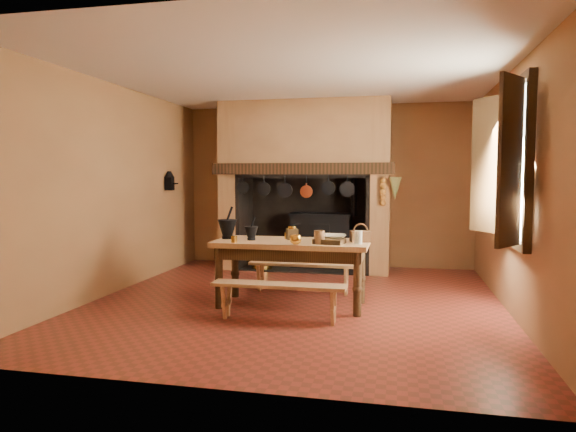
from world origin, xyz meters
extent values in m
plane|color=maroon|center=(0.00, 0.00, 0.00)|extent=(5.50, 5.50, 0.00)
plane|color=silver|center=(0.00, 0.00, 2.80)|extent=(5.50, 5.50, 0.00)
cube|color=#9A6B3D|center=(0.00, 2.75, 1.40)|extent=(5.00, 0.02, 2.80)
cube|color=#9A6B3D|center=(-2.50, 0.00, 1.40)|extent=(0.02, 5.50, 2.80)
cube|color=#9A6B3D|center=(2.50, 0.00, 1.40)|extent=(0.02, 5.50, 2.80)
cube|color=#9A6B3D|center=(0.00, -2.75, 1.40)|extent=(5.00, 0.02, 2.80)
cube|color=#9A6B3D|center=(-1.55, 2.30, 1.40)|extent=(0.30, 0.90, 2.80)
cube|color=#9A6B3D|center=(0.95, 2.30, 1.40)|extent=(0.30, 0.90, 2.80)
cube|color=#9A6B3D|center=(-0.30, 2.30, 2.20)|extent=(2.20, 0.90, 1.20)
cube|color=black|center=(-0.30, 1.90, 1.69)|extent=(2.95, 0.22, 0.18)
cube|color=black|center=(-0.30, 2.72, 0.80)|extent=(2.20, 0.06, 1.60)
cube|color=black|center=(-0.30, 2.30, 0.01)|extent=(2.20, 0.90, 0.02)
cube|color=black|center=(-0.05, 2.45, 0.45)|extent=(1.00, 0.50, 0.90)
cube|color=black|center=(-0.05, 2.43, 0.92)|extent=(1.04, 0.54, 0.04)
cube|color=black|center=(-0.05, 2.19, 0.55)|extent=(0.35, 0.02, 0.45)
cylinder|color=black|center=(0.50, 2.45, 1.25)|extent=(0.10, 0.10, 0.70)
cylinder|color=gold|center=(-0.20, 2.17, 0.55)|extent=(0.03, 0.03, 0.03)
cylinder|color=gold|center=(0.10, 2.17, 0.55)|extent=(0.03, 0.03, 0.03)
cylinder|color=gold|center=(-1.05, 2.30, 0.10)|extent=(0.40, 0.40, 0.20)
cylinder|color=gold|center=(-1.00, 2.05, 0.09)|extent=(0.34, 0.34, 0.18)
cube|color=black|center=(-1.25, 2.40, 0.08)|extent=(0.18, 0.18, 0.16)
cone|color=brown|center=(1.18, 1.79, 1.38)|extent=(0.20, 0.20, 0.35)
cube|color=white|center=(2.48, -0.40, 1.70)|extent=(0.02, 1.00, 1.60)
cube|color=#382411|center=(2.45, -0.40, 2.54)|extent=(0.08, 1.16, 0.08)
cube|color=#382411|center=(2.45, -0.40, 0.86)|extent=(0.08, 1.16, 0.08)
cube|color=#382411|center=(2.25, -1.08, 1.70)|extent=(0.29, 0.39, 1.60)
cube|color=#382411|center=(2.25, 0.28, 1.70)|extent=(0.29, 0.39, 1.60)
cube|color=black|center=(-2.42, 1.55, 1.45)|extent=(0.12, 0.12, 0.22)
cone|color=black|center=(-2.42, 1.55, 1.60)|extent=(0.16, 0.16, 0.10)
cylinder|color=black|center=(-2.33, 1.55, 1.45)|extent=(0.12, 0.02, 0.02)
cube|color=tan|center=(-0.01, -0.23, 0.76)|extent=(1.83, 0.82, 0.06)
cube|color=#382411|center=(-0.01, -0.23, 0.66)|extent=(1.71, 0.69, 0.14)
cylinder|color=#382411|center=(-0.83, -0.54, 0.37)|extent=(0.09, 0.09, 0.73)
cylinder|color=#382411|center=(0.80, -0.54, 0.37)|extent=(0.09, 0.09, 0.73)
cylinder|color=#382411|center=(-0.83, 0.07, 0.37)|extent=(0.09, 0.09, 0.73)
cylinder|color=#382411|center=(0.80, 0.07, 0.37)|extent=(0.09, 0.09, 0.73)
cube|color=tan|center=(-0.01, -0.91, 0.39)|extent=(1.46, 0.26, 0.04)
cube|color=tan|center=(-0.01, 0.48, 0.39)|extent=(1.45, 0.25, 0.04)
cylinder|color=black|center=(-0.83, -0.21, 0.82)|extent=(0.14, 0.14, 0.04)
cone|color=black|center=(-0.83, -0.21, 0.93)|extent=(0.24, 0.24, 0.19)
cylinder|color=black|center=(-0.80, -0.21, 1.10)|extent=(0.10, 0.06, 0.19)
cylinder|color=black|center=(-0.50, -0.29, 0.81)|extent=(0.10, 0.10, 0.03)
cone|color=black|center=(-0.50, -0.29, 0.89)|extent=(0.17, 0.17, 0.14)
cylinder|color=black|center=(-0.48, -0.29, 1.01)|extent=(0.07, 0.04, 0.14)
cube|color=#382411|center=(-0.03, -0.12, 0.86)|extent=(0.17, 0.17, 0.13)
cylinder|color=gold|center=(-0.03, -0.12, 0.94)|extent=(0.10, 0.10, 0.03)
cylinder|color=black|center=(0.02, -0.12, 0.98)|extent=(0.11, 0.06, 0.04)
cylinder|color=gold|center=(-0.63, -0.56, 0.83)|extent=(0.08, 0.08, 0.08)
cylinder|color=gold|center=(-0.10, -0.06, 0.83)|extent=(0.07, 0.07, 0.08)
imported|color=beige|center=(0.47, -0.24, 0.84)|extent=(0.36, 0.36, 0.09)
cylinder|color=brown|center=(0.36, -0.47, 0.87)|extent=(0.13, 0.13, 0.15)
cylinder|color=beige|center=(0.80, -0.37, 0.87)|extent=(0.10, 0.10, 0.15)
cube|color=#502F18|center=(0.81, -0.17, 0.86)|extent=(0.27, 0.22, 0.13)
torus|color=#502F18|center=(0.81, -0.17, 0.92)|extent=(0.18, 0.07, 0.18)
cube|color=#382411|center=(0.47, -0.42, 0.82)|extent=(0.37, 0.29, 0.06)
imported|color=gold|center=(0.10, -0.56, 0.85)|extent=(0.14, 0.14, 0.11)
camera|label=1|loc=(1.24, -6.22, 1.56)|focal=32.00mm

